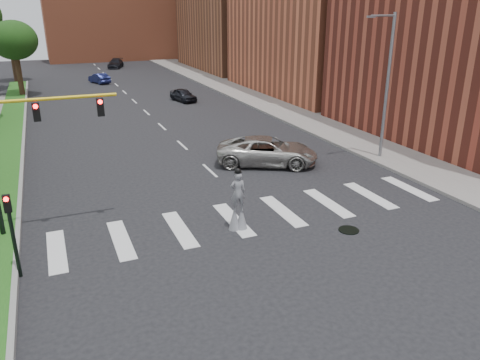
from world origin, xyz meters
TOP-DOWN VIEW (x-y plane):
  - ground_plane at (0.00, 0.00)m, footprint 160.00×160.00m
  - grass_median at (-11.50, 20.00)m, footprint 2.00×60.00m
  - median_curb at (-10.45, 20.00)m, footprint 0.20×60.00m
  - sidewalk_right at (12.50, 25.00)m, footprint 5.00×90.00m
  - manhole at (3.00, -2.00)m, footprint 0.90×0.90m
  - building_far at (22.00, 54.00)m, footprint 16.00×22.00m
  - building_backdrop at (6.00, 78.00)m, footprint 26.00×14.00m
  - streetlight at (10.90, 6.00)m, footprint 2.05×0.20m
  - traffic_signal at (-9.78, 3.00)m, footprint 5.30×0.23m
  - secondary_signal at (-10.30, -0.50)m, footprint 0.25×0.21m
  - stilt_performer at (-1.45, 0.05)m, footprint 0.83×0.59m
  - suv_crossing at (3.71, 7.74)m, footprint 6.82×5.39m
  - car_near at (4.76, 30.02)m, footprint 2.33×4.05m
  - car_mid at (-1.78, 46.15)m, footprint 2.55×4.10m
  - car_far at (2.70, 61.96)m, footprint 3.43×5.17m
  - tree_6 at (-10.83, 39.45)m, footprint 4.83×4.83m
  - tree_7 at (-11.77, 52.09)m, footprint 4.71×4.71m

SIDE VIEW (x-z plane):
  - ground_plane at x=0.00m, z-range 0.00..0.00m
  - manhole at x=3.00m, z-range 0.00..0.04m
  - sidewalk_right at x=12.50m, z-range 0.00..0.18m
  - grass_median at x=-11.50m, z-range 0.00..0.25m
  - median_curb at x=-10.45m, z-range 0.00..0.28m
  - car_mid at x=-1.78m, z-range 0.00..1.27m
  - car_near at x=4.76m, z-range 0.00..1.30m
  - car_far at x=2.70m, z-range 0.00..1.39m
  - suv_crossing at x=3.71m, z-range 0.00..1.72m
  - stilt_performer at x=-1.45m, z-range -0.29..2.56m
  - secondary_signal at x=-10.30m, z-range 0.33..3.56m
  - traffic_signal at x=-9.78m, z-range 1.05..7.25m
  - streetlight at x=10.90m, z-range 0.40..9.40m
  - tree_7 at x=-11.77m, z-range 1.78..9.44m
  - tree_6 at x=-10.83m, z-range 1.91..9.96m
  - building_backdrop at x=6.00m, z-range 0.00..18.00m
  - building_far at x=22.00m, z-range 0.00..20.00m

